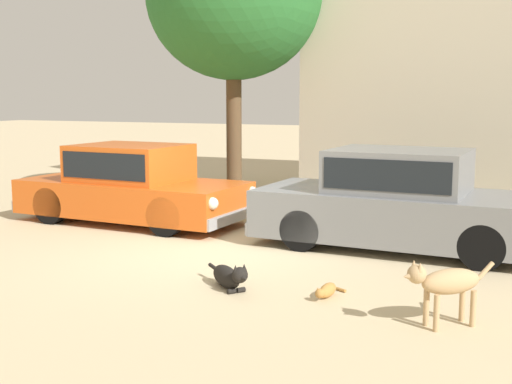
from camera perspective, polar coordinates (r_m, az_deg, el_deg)
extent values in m
plane|color=#CCB78E|center=(10.02, -4.10, -5.03)|extent=(80.00, 80.00, 0.00)
cube|color=#D15619|center=(12.37, -10.48, -0.44)|extent=(4.23, 2.00, 0.61)
cube|color=#D15619|center=(12.31, -10.71, 2.49)|extent=(1.98, 1.63, 0.65)
cube|color=black|center=(12.31, -10.71, 2.53)|extent=(1.83, 1.65, 0.46)
cube|color=#999BA0|center=(11.31, -2.08, -2.13)|extent=(0.21, 1.75, 0.20)
cube|color=#999BA0|center=(13.71, -17.36, -0.67)|extent=(0.21, 1.75, 0.20)
sphere|color=silver|center=(11.87, -0.34, 0.01)|extent=(0.20, 0.20, 0.20)
sphere|color=silver|center=(10.63, -3.75, -0.98)|extent=(0.20, 0.20, 0.20)
cube|color=red|center=(14.22, -15.29, 1.15)|extent=(0.05, 0.18, 0.18)
cube|color=red|center=(13.12, -19.73, 0.38)|extent=(0.05, 0.18, 0.18)
cylinder|color=black|center=(12.37, -3.65, -0.91)|extent=(0.67, 0.24, 0.66)
cylinder|color=black|center=(11.05, -7.72, -2.08)|extent=(0.67, 0.24, 0.66)
cylinder|color=black|center=(13.76, -12.67, -0.16)|extent=(0.67, 0.24, 0.66)
cylinder|color=black|center=(12.58, -17.16, -1.11)|extent=(0.67, 0.24, 0.66)
cube|color=slate|center=(10.31, 12.25, -1.94)|extent=(4.38, 2.03, 0.71)
cube|color=slate|center=(10.22, 12.14, 1.80)|extent=(2.05, 1.66, 0.64)
cube|color=black|center=(10.22, 12.14, 1.85)|extent=(1.89, 1.68, 0.44)
cube|color=#999BA0|center=(11.03, 1.40, -2.40)|extent=(0.21, 1.79, 0.20)
cube|color=red|center=(11.68, 3.01, 0.31)|extent=(0.05, 0.18, 0.18)
cube|color=red|center=(10.25, -0.42, -0.80)|extent=(0.05, 0.18, 0.18)
cylinder|color=black|center=(10.92, 19.82, -2.71)|extent=(0.63, 0.23, 0.63)
cylinder|color=black|center=(9.34, 18.76, -4.47)|extent=(0.63, 0.23, 0.63)
cylinder|color=black|center=(11.46, 6.91, -1.78)|extent=(0.63, 0.23, 0.63)
cylinder|color=black|center=(9.96, 3.88, -3.26)|extent=(0.63, 0.23, 0.63)
cylinder|color=black|center=(7.94, -1.30, -8.37)|extent=(0.11, 0.12, 0.06)
cylinder|color=black|center=(7.89, -2.10, -8.48)|extent=(0.11, 0.12, 0.06)
ellipsoid|color=black|center=(8.12, -2.56, -7.24)|extent=(0.60, 0.54, 0.26)
sphere|color=black|center=(7.77, -1.39, -7.12)|extent=(0.19, 0.19, 0.19)
cone|color=black|center=(7.69, -1.06, -7.39)|extent=(0.15, 0.15, 0.10)
cone|color=black|center=(7.77, -1.02, -6.46)|extent=(0.09, 0.09, 0.09)
cone|color=black|center=(7.72, -1.77, -6.56)|extent=(0.09, 0.09, 0.09)
cylinder|color=black|center=(8.45, -3.67, -6.42)|extent=(0.20, 0.17, 0.06)
cylinder|color=tan|center=(6.87, 15.17, -9.97)|extent=(0.06, 0.06, 0.37)
cylinder|color=tan|center=(7.01, 14.35, -9.57)|extent=(0.06, 0.06, 0.37)
cylinder|color=tan|center=(7.11, 18.07, -9.46)|extent=(0.06, 0.06, 0.37)
cylinder|color=tan|center=(7.25, 17.21, -9.09)|extent=(0.06, 0.06, 0.37)
ellipsoid|color=tan|center=(6.98, 16.31, -7.34)|extent=(0.65, 0.62, 0.26)
sphere|color=tan|center=(6.73, 13.58, -6.84)|extent=(0.19, 0.19, 0.19)
cone|color=tan|center=(6.69, 12.86, -7.05)|extent=(0.15, 0.15, 0.10)
cone|color=tan|center=(6.67, 13.87, -6.24)|extent=(0.09, 0.09, 0.09)
cone|color=tan|center=(6.76, 13.34, -6.02)|extent=(0.09, 0.09, 0.09)
cylinder|color=tan|center=(7.20, 19.02, -6.39)|extent=(0.18, 0.17, 0.19)
ellipsoid|color=#B77F3D|center=(7.79, 6.14, -8.35)|extent=(0.18, 0.39, 0.16)
sphere|color=#B77F3D|center=(7.59, 5.48, -8.62)|extent=(0.11, 0.11, 0.11)
cone|color=#B77F3D|center=(7.57, 5.67, -8.33)|extent=(0.04, 0.04, 0.04)
cone|color=#B77F3D|center=(7.59, 5.29, -8.28)|extent=(0.04, 0.04, 0.04)
cylinder|color=#B77F3D|center=(8.06, 7.08, -8.23)|extent=(0.21, 0.13, 0.04)
cylinder|color=brown|center=(13.58, -1.89, 4.79)|extent=(0.31, 0.31, 2.95)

